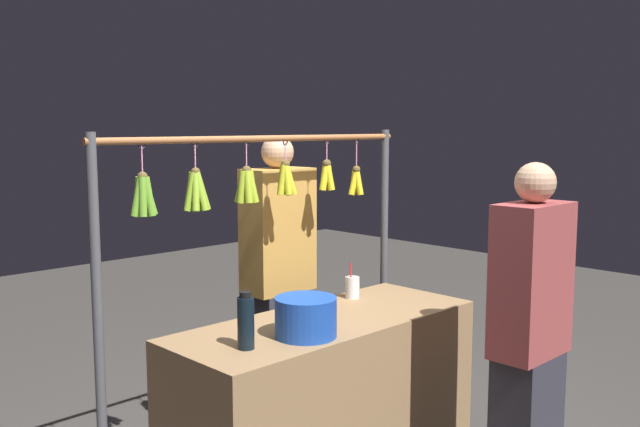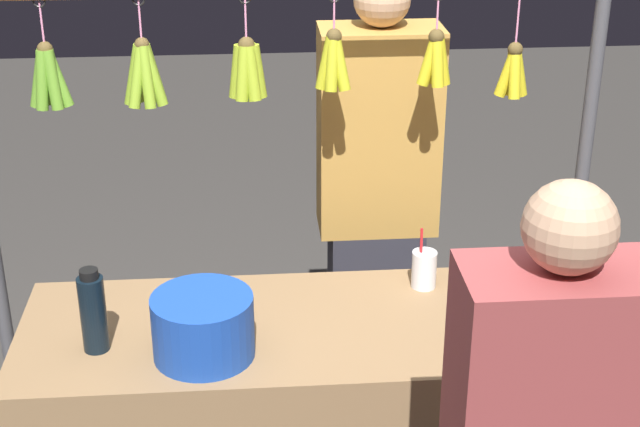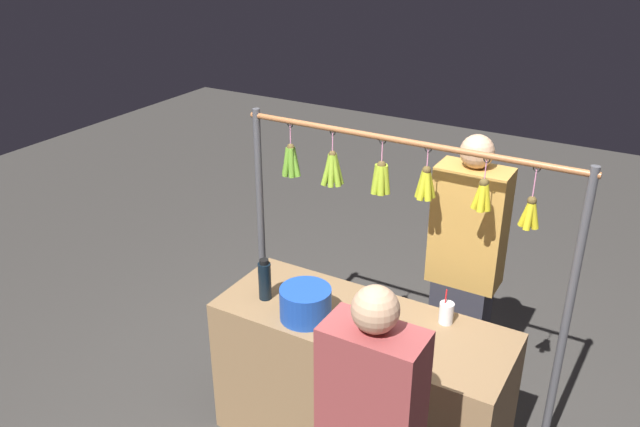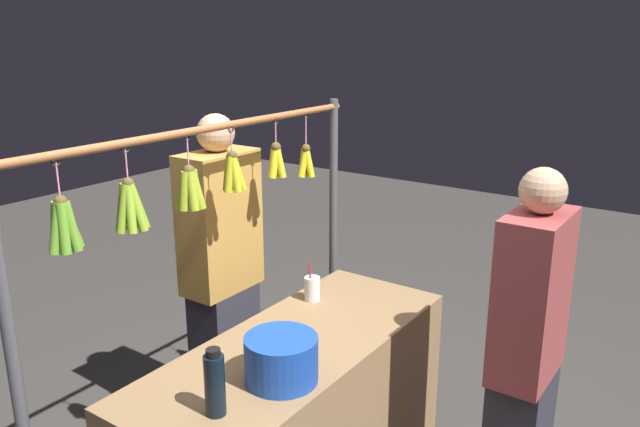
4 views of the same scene
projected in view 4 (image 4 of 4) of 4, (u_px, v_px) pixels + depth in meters
display_rack at (207, 235)px, 2.66m from camera, size 1.91×0.13×1.71m
water_bottle at (215, 383)px, 2.06m from camera, size 0.07×0.07×0.24m
blue_bucket at (281, 359)px, 2.27m from camera, size 0.27×0.27×0.17m
drink_cup at (312, 288)px, 2.96m from camera, size 0.07×0.07×0.19m
vendor_person at (222, 282)px, 3.19m from camera, size 0.40×0.22×1.68m
customer_person at (525, 367)px, 2.48m from camera, size 0.38×0.20×1.59m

